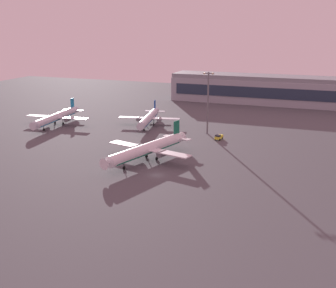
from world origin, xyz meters
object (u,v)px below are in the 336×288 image
(airplane_near_gate, at_px, (57,117))
(airplane_taxiway_distant, at_px, (149,118))
(apron_light_east, at_px, (208,99))
(cargo_loader, at_px, (219,137))
(airplane_far_stand, at_px, (148,149))

(airplane_near_gate, relative_size, airplane_taxiway_distant, 1.08)
(airplane_near_gate, height_order, apron_light_east, apron_light_east)
(apron_light_east, bearing_deg, cargo_loader, -48.90)
(airplane_far_stand, distance_m, cargo_loader, 40.05)
(airplane_taxiway_distant, distance_m, apron_light_east, 32.33)
(airplane_far_stand, distance_m, airplane_taxiway_distant, 54.53)
(airplane_far_stand, relative_size, airplane_taxiway_distant, 1.16)
(airplane_far_stand, distance_m, apron_light_east, 47.15)
(airplane_far_stand, bearing_deg, airplane_near_gate, -14.86)
(airplane_taxiway_distant, relative_size, apron_light_east, 1.39)
(airplane_far_stand, xyz_separation_m, cargo_loader, (15.99, 36.60, -3.01))
(airplane_far_stand, relative_size, apron_light_east, 1.60)
(airplane_near_gate, height_order, cargo_loader, airplane_near_gate)
(airplane_near_gate, distance_m, cargo_loader, 77.80)
(airplane_far_stand, height_order, cargo_loader, airplane_far_stand)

